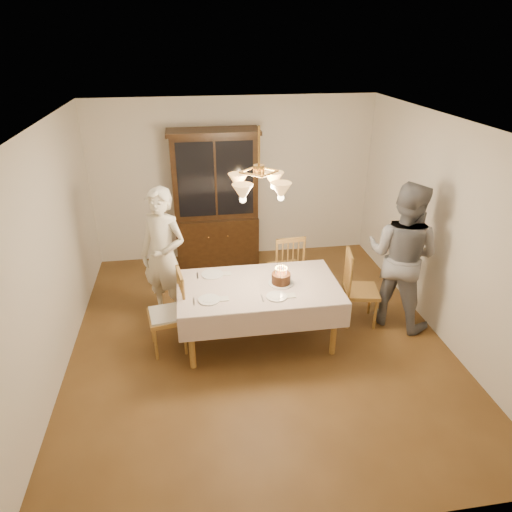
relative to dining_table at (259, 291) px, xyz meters
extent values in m
plane|color=#523517|center=(0.00, 0.00, -0.68)|extent=(5.00, 5.00, 0.00)
plane|color=white|center=(0.00, 0.00, 1.92)|extent=(5.00, 5.00, 0.00)
plane|color=beige|center=(0.00, 2.50, 0.62)|extent=(4.50, 0.00, 4.50)
plane|color=beige|center=(0.00, -2.50, 0.62)|extent=(4.50, 0.00, 4.50)
plane|color=beige|center=(-2.25, 0.00, 0.62)|extent=(0.00, 5.00, 5.00)
plane|color=beige|center=(2.25, 0.00, 0.62)|extent=(0.00, 5.00, 5.00)
cube|color=olive|center=(0.00, 0.00, 0.05)|extent=(1.80, 1.00, 0.04)
cube|color=beige|center=(0.00, 0.00, 0.07)|extent=(1.90, 1.10, 0.01)
cylinder|color=olive|center=(-0.82, -0.42, -0.33)|extent=(0.07, 0.07, 0.71)
cylinder|color=olive|center=(0.82, -0.42, -0.33)|extent=(0.07, 0.07, 0.71)
cylinder|color=olive|center=(-0.82, 0.42, -0.33)|extent=(0.07, 0.07, 0.71)
cylinder|color=olive|center=(0.82, 0.42, -0.33)|extent=(0.07, 0.07, 0.71)
cube|color=black|center=(-0.33, 2.23, -0.28)|extent=(1.30, 0.50, 0.80)
cube|color=black|center=(-0.33, 2.28, 0.77)|extent=(1.30, 0.40, 1.30)
cube|color=black|center=(-0.33, 2.08, 0.77)|extent=(1.14, 0.01, 1.14)
cube|color=black|center=(-0.33, 2.23, 1.45)|extent=(1.38, 0.54, 0.06)
cube|color=olive|center=(0.54, 0.95, -0.23)|extent=(0.47, 0.45, 0.05)
cube|color=olive|center=(0.56, 0.76, 0.29)|extent=(0.40, 0.06, 0.06)
cylinder|color=olive|center=(0.71, 1.13, -0.47)|extent=(0.04, 0.04, 0.43)
cylinder|color=olive|center=(0.35, 1.11, -0.47)|extent=(0.04, 0.04, 0.43)
cylinder|color=olive|center=(0.73, 0.80, -0.47)|extent=(0.04, 0.04, 0.43)
cylinder|color=olive|center=(0.37, 0.77, -0.47)|extent=(0.04, 0.04, 0.43)
cube|color=olive|center=(-1.09, -0.02, -0.23)|extent=(0.48, 0.50, 0.05)
cube|color=olive|center=(-0.90, 0.01, 0.29)|extent=(0.10, 0.40, 0.06)
cylinder|color=olive|center=(-1.29, 0.13, -0.47)|extent=(0.04, 0.04, 0.43)
cylinder|color=olive|center=(-1.23, -0.22, -0.47)|extent=(0.04, 0.04, 0.43)
cylinder|color=olive|center=(-0.95, 0.19, -0.47)|extent=(0.04, 0.04, 0.43)
cylinder|color=olive|center=(-0.89, -0.17, -0.47)|extent=(0.04, 0.04, 0.43)
cube|color=beige|center=(-1.09, -0.02, -0.20)|extent=(0.44, 0.46, 0.03)
cube|color=olive|center=(1.37, 0.19, -0.23)|extent=(0.49, 0.51, 0.05)
cube|color=olive|center=(1.18, 0.22, 0.29)|extent=(0.11, 0.40, 0.06)
cylinder|color=olive|center=(1.50, -0.02, -0.47)|extent=(0.04, 0.04, 0.43)
cylinder|color=olive|center=(1.57, 0.33, -0.47)|extent=(0.04, 0.04, 0.43)
cylinder|color=olive|center=(1.17, 0.04, -0.47)|extent=(0.04, 0.04, 0.43)
cylinder|color=olive|center=(1.23, 0.40, -0.47)|extent=(0.04, 0.04, 0.43)
imported|color=white|center=(-1.11, 0.69, 0.21)|extent=(0.78, 0.71, 1.79)
imported|color=slate|center=(1.82, 0.14, 0.26)|extent=(1.16, 1.16, 1.89)
cylinder|color=white|center=(0.27, 0.01, 0.08)|extent=(0.30, 0.30, 0.01)
cylinder|color=#33190B|center=(0.27, 0.01, 0.15)|extent=(0.22, 0.22, 0.12)
cylinder|color=#598CD8|center=(0.34, 0.01, 0.24)|extent=(0.01, 0.01, 0.07)
sphere|color=#FFB23F|center=(0.34, 0.01, 0.28)|extent=(0.01, 0.01, 0.01)
cylinder|color=pink|center=(0.33, 0.03, 0.24)|extent=(0.01, 0.01, 0.07)
sphere|color=#FFB23F|center=(0.33, 0.03, 0.28)|extent=(0.01, 0.01, 0.01)
cylinder|color=#EACC66|center=(0.32, 0.05, 0.24)|extent=(0.01, 0.01, 0.07)
sphere|color=#FFB23F|center=(0.32, 0.05, 0.28)|extent=(0.01, 0.01, 0.01)
cylinder|color=#598CD8|center=(0.30, 0.07, 0.24)|extent=(0.01, 0.01, 0.07)
sphere|color=#FFB23F|center=(0.30, 0.07, 0.28)|extent=(0.01, 0.01, 0.01)
cylinder|color=pink|center=(0.27, 0.07, 0.24)|extent=(0.01, 0.01, 0.07)
sphere|color=#FFB23F|center=(0.27, 0.07, 0.28)|extent=(0.01, 0.01, 0.01)
cylinder|color=#EACC66|center=(0.25, 0.07, 0.24)|extent=(0.01, 0.01, 0.07)
sphere|color=#FFB23F|center=(0.25, 0.07, 0.28)|extent=(0.01, 0.01, 0.01)
cylinder|color=#598CD8|center=(0.23, 0.06, 0.24)|extent=(0.01, 0.01, 0.07)
sphere|color=#FFB23F|center=(0.23, 0.06, 0.28)|extent=(0.01, 0.01, 0.01)
cylinder|color=pink|center=(0.21, 0.04, 0.24)|extent=(0.01, 0.01, 0.07)
sphere|color=#FFB23F|center=(0.21, 0.04, 0.28)|extent=(0.01, 0.01, 0.01)
cylinder|color=#EACC66|center=(0.20, 0.02, 0.24)|extent=(0.01, 0.01, 0.07)
sphere|color=#FFB23F|center=(0.20, 0.02, 0.28)|extent=(0.01, 0.01, 0.01)
cylinder|color=#598CD8|center=(0.20, -0.01, 0.24)|extent=(0.01, 0.01, 0.07)
sphere|color=#FFB23F|center=(0.20, -0.01, 0.28)|extent=(0.01, 0.01, 0.01)
cylinder|color=pink|center=(0.21, -0.03, 0.24)|extent=(0.01, 0.01, 0.07)
sphere|color=#FFB23F|center=(0.21, -0.03, 0.28)|extent=(0.01, 0.01, 0.01)
cylinder|color=#EACC66|center=(0.23, -0.05, 0.24)|extent=(0.01, 0.01, 0.07)
sphere|color=#FFB23F|center=(0.23, -0.05, 0.28)|extent=(0.01, 0.01, 0.01)
cylinder|color=#598CD8|center=(0.25, -0.06, 0.24)|extent=(0.01, 0.01, 0.07)
sphere|color=#FFB23F|center=(0.25, -0.06, 0.28)|extent=(0.01, 0.01, 0.01)
cylinder|color=pink|center=(0.27, -0.06, 0.24)|extent=(0.01, 0.01, 0.07)
sphere|color=#FFB23F|center=(0.27, -0.06, 0.28)|extent=(0.01, 0.01, 0.01)
cylinder|color=#EACC66|center=(0.30, -0.05, 0.24)|extent=(0.01, 0.01, 0.07)
sphere|color=#FFB23F|center=(0.30, -0.05, 0.28)|extent=(0.01, 0.01, 0.01)
cylinder|color=#598CD8|center=(0.32, -0.04, 0.24)|extent=(0.01, 0.01, 0.07)
sphere|color=#FFB23F|center=(0.32, -0.04, 0.28)|extent=(0.01, 0.01, 0.01)
cylinder|color=pink|center=(0.33, -0.02, 0.24)|extent=(0.01, 0.01, 0.07)
sphere|color=#FFB23F|center=(0.33, -0.02, 0.28)|extent=(0.01, 0.01, 0.01)
cylinder|color=white|center=(-0.60, -0.24, 0.08)|extent=(0.25, 0.25, 0.02)
cube|color=silver|center=(-0.76, -0.24, 0.08)|extent=(0.01, 0.16, 0.01)
cube|color=beige|center=(-0.43, -0.24, 0.08)|extent=(0.10, 0.10, 0.01)
cylinder|color=white|center=(0.16, -0.29, 0.08)|extent=(0.24, 0.24, 0.02)
cube|color=silver|center=(0.00, -0.29, 0.08)|extent=(0.01, 0.16, 0.01)
cube|color=beige|center=(0.32, -0.29, 0.08)|extent=(0.10, 0.10, 0.01)
cylinder|color=white|center=(-0.52, 0.35, 0.08)|extent=(0.27, 0.27, 0.02)
cube|color=silver|center=(-0.70, 0.35, 0.08)|extent=(0.01, 0.16, 0.01)
cube|color=beige|center=(-0.34, 0.35, 0.08)|extent=(0.10, 0.10, 0.01)
cylinder|color=#BF8C3F|center=(0.00, 0.00, 1.72)|extent=(0.02, 0.02, 0.40)
cylinder|color=#BF8C3F|center=(0.00, 0.00, 1.47)|extent=(0.12, 0.12, 0.10)
cone|color=#D8994C|center=(0.20, 0.20, 1.29)|extent=(0.22, 0.22, 0.18)
sphere|color=#FFD899|center=(0.20, 0.20, 1.22)|extent=(0.07, 0.07, 0.07)
cone|color=#D8994C|center=(-0.20, 0.20, 1.29)|extent=(0.22, 0.22, 0.18)
sphere|color=#FFD899|center=(-0.20, 0.20, 1.22)|extent=(0.07, 0.07, 0.07)
cone|color=#D8994C|center=(-0.20, -0.20, 1.29)|extent=(0.22, 0.22, 0.18)
sphere|color=#FFD899|center=(-0.20, -0.20, 1.22)|extent=(0.07, 0.07, 0.07)
cone|color=#D8994C|center=(0.20, -0.20, 1.29)|extent=(0.22, 0.22, 0.18)
sphere|color=#FFD899|center=(0.20, -0.20, 1.22)|extent=(0.07, 0.07, 0.07)
camera|label=1|loc=(-0.75, -4.61, 2.74)|focal=32.00mm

